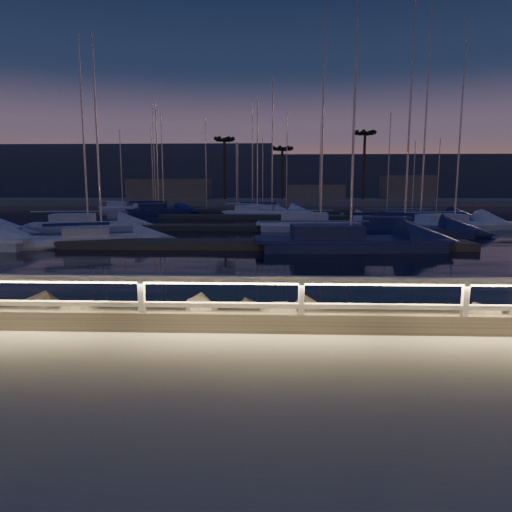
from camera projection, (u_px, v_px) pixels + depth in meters
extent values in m
plane|color=gray|center=(248.00, 331.00, 8.60)|extent=(400.00, 400.00, 0.00)
cube|color=gray|center=(237.00, 396.00, 6.14)|extent=(240.00, 5.00, 0.20)
cube|color=slate|center=(251.00, 323.00, 10.12)|extent=(240.00, 3.45, 1.29)
plane|color=black|center=(271.00, 203.00, 87.70)|extent=(320.00, 320.00, 0.00)
plane|color=black|center=(248.00, 391.00, 8.78)|extent=(400.00, 400.00, 0.00)
cube|color=silver|center=(142.00, 304.00, 8.59)|extent=(0.11, 0.11, 1.00)
cube|color=silver|center=(301.00, 306.00, 8.48)|extent=(0.11, 0.11, 1.00)
cube|color=silver|center=(465.00, 307.00, 8.37)|extent=(0.11, 0.11, 1.00)
cube|color=silver|center=(248.00, 279.00, 8.44)|extent=(44.00, 0.12, 0.12)
cube|color=silver|center=(248.00, 305.00, 8.52)|extent=(44.00, 0.09, 0.09)
cube|color=#FED972|center=(247.00, 283.00, 8.44)|extent=(44.00, 0.04, 0.03)
sphere|color=slate|center=(203.00, 320.00, 9.68)|extent=(1.02, 1.02, 1.02)
cube|color=#575248|center=(264.00, 244.00, 24.46)|extent=(22.00, 2.00, 0.40)
cube|color=#575248|center=(267.00, 228.00, 34.34)|extent=(22.00, 2.00, 0.40)
cube|color=#575248|center=(268.00, 217.00, 46.19)|extent=(22.00, 2.00, 0.40)
cube|color=#575248|center=(269.00, 211.00, 58.04)|extent=(22.00, 2.00, 0.40)
cube|color=gray|center=(271.00, 202.00, 81.71)|extent=(160.00, 14.00, 1.20)
cube|color=gray|center=(171.00, 191.00, 82.08)|extent=(14.00, 8.00, 4.00)
cube|color=gray|center=(315.00, 194.00, 82.18)|extent=(10.00, 6.00, 3.00)
cube|color=gray|center=(406.00, 189.00, 80.47)|extent=(8.00, 7.00, 4.60)
cylinder|color=#4F3F25|center=(225.00, 169.00, 79.14)|extent=(0.44, 0.44, 10.50)
cylinder|color=#4F3F25|center=(282.00, 173.00, 79.88)|extent=(0.44, 0.44, 9.00)
cylinder|color=#4F3F25|center=(364.00, 166.00, 78.18)|extent=(0.44, 0.44, 11.50)
cube|color=#3D4C5E|center=(272.00, 182.00, 136.38)|extent=(220.00, 30.00, 14.00)
cube|color=#3D4C5E|center=(87.00, 176.00, 148.18)|extent=(120.00, 25.00, 18.00)
cube|color=white|center=(102.00, 242.00, 25.86)|extent=(6.53, 4.44, 0.49)
cube|color=white|center=(102.00, 237.00, 25.81)|extent=(6.88, 4.36, 0.13)
cube|color=white|center=(86.00, 232.00, 25.45)|extent=(2.85, 2.41, 0.57)
cylinder|color=silver|center=(97.00, 137.00, 24.98)|extent=(0.11, 0.11, 10.81)
cylinder|color=silver|center=(77.00, 224.00, 25.22)|extent=(3.58, 1.65, 0.07)
cube|color=navy|center=(404.00, 234.00, 30.55)|extent=(8.47, 3.83, 0.59)
cube|color=navy|center=(404.00, 228.00, 30.49)|extent=(9.08, 3.52, 0.16)
cube|color=navy|center=(387.00, 222.00, 30.63)|extent=(3.43, 2.46, 0.70)
cylinder|color=silver|center=(410.00, 117.00, 29.40)|extent=(0.13, 0.13, 14.18)
cylinder|color=silver|center=(379.00, 214.00, 30.65)|extent=(5.07, 0.79, 0.09)
cube|color=navy|center=(350.00, 247.00, 23.95)|extent=(9.35, 3.65, 0.61)
cube|color=navy|center=(350.00, 239.00, 23.89)|extent=(10.08, 3.25, 0.17)
cube|color=navy|center=(326.00, 232.00, 23.80)|extent=(3.71, 2.52, 0.73)
cylinder|color=silver|center=(355.00, 78.00, 22.66)|extent=(0.13, 0.13, 15.92)
cylinder|color=silver|center=(314.00, 221.00, 23.69)|extent=(5.73, 0.47, 0.09)
cube|color=white|center=(89.00, 229.00, 34.05)|extent=(8.02, 4.08, 0.60)
cube|color=white|center=(88.00, 224.00, 33.99)|extent=(8.56, 3.84, 0.16)
cube|color=white|center=(73.00, 219.00, 33.76)|extent=(3.31, 2.49, 0.70)
cylinder|color=silver|center=(83.00, 130.00, 32.97)|extent=(0.13, 0.13, 13.29)
cylinder|color=silver|center=(65.00, 211.00, 33.59)|extent=(4.70, 1.08, 0.09)
cube|color=white|center=(320.00, 229.00, 33.96)|extent=(8.85, 3.22, 0.63)
cube|color=white|center=(321.00, 223.00, 33.90)|extent=(9.56, 2.81, 0.17)
cube|color=white|center=(304.00, 218.00, 33.92)|extent=(3.48, 2.31, 0.75)
cylinder|color=silver|center=(323.00, 116.00, 32.72)|extent=(0.14, 0.14, 15.19)
cylinder|color=silver|center=(296.00, 210.00, 33.88)|extent=(5.47, 0.28, 0.09)
cube|color=navy|center=(420.00, 225.00, 36.80)|extent=(9.67, 4.89, 0.62)
cube|color=navy|center=(420.00, 221.00, 36.74)|extent=(10.32, 4.60, 0.17)
cube|color=navy|center=(406.00, 216.00, 36.47)|extent=(3.98, 2.99, 0.73)
cylinder|color=silver|center=(426.00, 116.00, 35.51)|extent=(0.13, 0.13, 16.03)
cylinder|color=silver|center=(399.00, 209.00, 36.28)|extent=(5.67, 1.26, 0.09)
cube|color=navy|center=(159.00, 213.00, 54.34)|extent=(7.34, 4.97, 0.59)
cube|color=navy|center=(159.00, 210.00, 54.28)|extent=(7.73, 4.89, 0.16)
cube|color=navy|center=(150.00, 206.00, 53.86)|extent=(3.20, 2.70, 0.70)
cylinder|color=silver|center=(157.00, 157.00, 53.34)|extent=(0.13, 0.13, 12.15)
cylinder|color=silver|center=(146.00, 202.00, 53.60)|extent=(4.03, 1.86, 0.09)
cube|color=white|center=(257.00, 215.00, 50.13)|extent=(7.41, 3.97, 0.55)
cube|color=white|center=(257.00, 212.00, 50.08)|extent=(7.89, 3.77, 0.15)
cube|color=white|center=(249.00, 208.00, 50.29)|extent=(3.08, 2.37, 0.65)
cylinder|color=silver|center=(257.00, 154.00, 49.13)|extent=(0.12, 0.12, 12.24)
cylinder|color=silver|center=(245.00, 204.00, 50.35)|extent=(4.30, 1.14, 0.08)
cube|color=white|center=(272.00, 215.00, 49.96)|extent=(8.49, 5.79, 0.58)
cube|color=white|center=(272.00, 212.00, 49.91)|extent=(8.94, 5.70, 0.16)
cube|color=white|center=(263.00, 208.00, 50.35)|extent=(3.70, 3.14, 0.69)
cylinder|color=silver|center=(272.00, 145.00, 48.82)|extent=(0.13, 0.13, 14.05)
cylinder|color=silver|center=(258.00, 203.00, 50.51)|extent=(4.65, 2.16, 0.08)
cube|color=white|center=(454.00, 228.00, 34.83)|extent=(8.83, 5.22, 0.56)
cube|color=white|center=(454.00, 223.00, 34.78)|extent=(9.37, 5.04, 0.15)
cube|color=white|center=(441.00, 219.00, 34.41)|extent=(3.74, 2.99, 0.66)
cylinder|color=silver|center=(461.00, 123.00, 33.66)|extent=(0.12, 0.12, 14.54)
cylinder|color=silver|center=(435.00, 212.00, 34.18)|extent=(5.01, 1.68, 0.08)
cube|color=white|center=(123.00, 209.00, 62.06)|extent=(5.94, 2.15, 0.50)
cube|color=white|center=(123.00, 207.00, 62.01)|extent=(6.42, 1.87, 0.14)
cube|color=white|center=(117.00, 205.00, 62.02)|extent=(2.33, 1.54, 0.59)
cylinder|color=silver|center=(121.00, 168.00, 61.22)|extent=(0.11, 0.11, 10.22)
cylinder|color=silver|center=(114.00, 201.00, 61.98)|extent=(3.68, 0.19, 0.07)
cube|color=navy|center=(164.00, 211.00, 58.45)|extent=(7.05, 4.08, 0.52)
cube|color=navy|center=(164.00, 208.00, 58.40)|extent=(7.49, 3.92, 0.14)
cube|color=navy|center=(156.00, 206.00, 58.12)|extent=(2.98, 2.36, 0.62)
cylinder|color=silver|center=(162.00, 161.00, 57.50)|extent=(0.11, 0.11, 11.62)
cylinder|color=silver|center=(152.00, 202.00, 57.93)|extent=(4.03, 1.29, 0.08)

